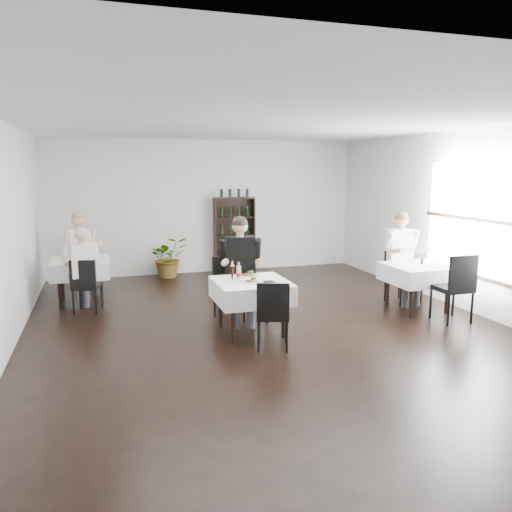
{
  "coord_description": "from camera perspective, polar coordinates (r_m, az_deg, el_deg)",
  "views": [
    {
      "loc": [
        -2.31,
        -6.68,
        2.35
      ],
      "look_at": [
        -0.16,
        0.2,
        1.09
      ],
      "focal_mm": 35.0,
      "sensor_mm": 36.0,
      "label": 1
    }
  ],
  "objects": [
    {
      "name": "left_table",
      "position": [
        9.35,
        -19.41,
        -1.31
      ],
      "size": [
        0.98,
        0.98,
        0.77
      ],
      "color": "black",
      "rests_on": "ground"
    },
    {
      "name": "pepper_mill",
      "position": [
        8.83,
        18.44,
        -0.56
      ],
      "size": [
        0.05,
        0.05,
        0.11
      ],
      "primitive_type": "cylinder",
      "rotation": [
        0.0,
        0.0,
        0.08
      ],
      "color": "black",
      "rests_on": "right_table"
    },
    {
      "name": "room_shell",
      "position": [
        7.12,
        1.75,
        3.06
      ],
      "size": [
        9.0,
        9.0,
        9.0
      ],
      "color": "black",
      "rests_on": "ground"
    },
    {
      "name": "right_table",
      "position": [
        8.76,
        17.98,
        -1.95
      ],
      "size": [
        0.98,
        0.98,
        0.77
      ],
      "color": "black",
      "rests_on": "ground"
    },
    {
      "name": "coke_bottle",
      "position": [
        7.13,
        -1.99,
        -2.0
      ],
      "size": [
        0.07,
        0.07,
        0.27
      ],
      "color": "silver",
      "rests_on": "main_table"
    },
    {
      "name": "napkin_cutlery",
      "position": [
        7.07,
        1.46,
        -2.94
      ],
      "size": [
        0.19,
        0.19,
        0.02
      ],
      "color": "black",
      "rests_on": "main_table"
    },
    {
      "name": "plate_near",
      "position": [
        7.04,
        -0.47,
        -2.9
      ],
      "size": [
        0.3,
        0.3,
        0.08
      ],
      "color": "white",
      "rests_on": "main_table"
    },
    {
      "name": "pilsner_lager",
      "position": [
        7.17,
        -2.7,
        -1.88
      ],
      "size": [
        0.07,
        0.07,
        0.28
      ],
      "color": "gold",
      "rests_on": "main_table"
    },
    {
      "name": "diner_main",
      "position": [
        7.6,
        -1.76,
        -0.67
      ],
      "size": [
        0.66,
        0.68,
        1.65
      ],
      "color": "#404047",
      "rests_on": "ground"
    },
    {
      "name": "pilsner_dark",
      "position": [
        7.02,
        -2.74,
        -2.11
      ],
      "size": [
        0.07,
        0.07,
        0.29
      ],
      "color": "black",
      "rests_on": "main_table"
    },
    {
      "name": "potted_tree",
      "position": [
        11.05,
        -9.95,
        -0.13
      ],
      "size": [
        0.91,
        0.82,
        0.9
      ],
      "primitive_type": "imported",
      "rotation": [
        0.0,
        0.0,
        0.16
      ],
      "color": "#28521C",
      "rests_on": "ground"
    },
    {
      "name": "window_right",
      "position": [
        8.88,
        23.52,
        3.6
      ],
      "size": [
        0.06,
        2.3,
        1.85
      ],
      "color": "white",
      "rests_on": "room_shell"
    },
    {
      "name": "main_table",
      "position": [
        7.19,
        -0.56,
        -4.0
      ],
      "size": [
        1.03,
        1.03,
        0.77
      ],
      "color": "black",
      "rests_on": "ground"
    },
    {
      "name": "wine_shelf",
      "position": [
        11.47,
        -2.48,
        2.38
      ],
      "size": [
        0.9,
        0.28,
        1.75
      ],
      "color": "black",
      "rests_on": "ground"
    },
    {
      "name": "right_chair_far",
      "position": [
        9.28,
        15.87,
        -1.82
      ],
      "size": [
        0.51,
        0.52,
        0.92
      ],
      "color": "black",
      "rests_on": "ground"
    },
    {
      "name": "main_chair_near",
      "position": [
        6.53,
        1.96,
        -6.3
      ],
      "size": [
        0.54,
        0.54,
        0.92
      ],
      "color": "black",
      "rests_on": "ground"
    },
    {
      "name": "diner_left_far",
      "position": [
        9.95,
        -19.38,
        1.0
      ],
      "size": [
        0.69,
        0.72,
        1.56
      ],
      "color": "#404047",
      "rests_on": "ground"
    },
    {
      "name": "left_chair_near",
      "position": [
        8.62,
        -18.92,
        -2.88
      ],
      "size": [
        0.51,
        0.51,
        0.91
      ],
      "color": "black",
      "rests_on": "ground"
    },
    {
      "name": "diner_right_far",
      "position": [
        9.11,
        16.41,
        0.61
      ],
      "size": [
        0.61,
        0.6,
        1.62
      ],
      "color": "#404047",
      "rests_on": "ground"
    },
    {
      "name": "main_chair_far",
      "position": [
        7.9,
        -3.23,
        -3.18
      ],
      "size": [
        0.46,
        0.47,
        0.98
      ],
      "color": "black",
      "rests_on": "ground"
    },
    {
      "name": "left_chair_far",
      "position": [
        10.09,
        -19.49,
        -1.04
      ],
      "size": [
        0.48,
        0.48,
        0.93
      ],
      "color": "black",
      "rests_on": "ground"
    },
    {
      "name": "plate_far",
      "position": [
        7.44,
        -0.86,
        -2.19
      ],
      "size": [
        0.3,
        0.3,
        0.08
      ],
      "color": "white",
      "rests_on": "main_table"
    },
    {
      "name": "diner_left_near",
      "position": [
        8.67,
        -19.29,
        -0.73
      ],
      "size": [
        0.6,
        0.64,
        1.43
      ],
      "color": "#404047",
      "rests_on": "ground"
    },
    {
      "name": "right_chair_near",
      "position": [
        8.24,
        21.93,
        -2.96
      ],
      "size": [
        0.49,
        0.5,
        1.08
      ],
      "color": "black",
      "rests_on": "ground"
    }
  ]
}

